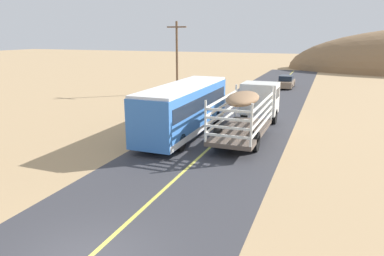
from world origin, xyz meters
The scene contains 4 objects.
livestock_truck centered at (1.44, 16.13, 1.79)m, with size 2.53×9.70×3.02m.
bus centered at (-2.42, 13.38, 1.75)m, with size 2.54×10.00×3.21m.
car_far centered at (1.12, 37.10, 0.69)m, with size 1.80×4.40×1.46m.
power_pole_mid centered at (-9.52, 28.60, 4.10)m, with size 2.20×0.24×7.63m.
Camera 1 is at (5.98, -6.94, 6.24)m, focal length 33.14 mm.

